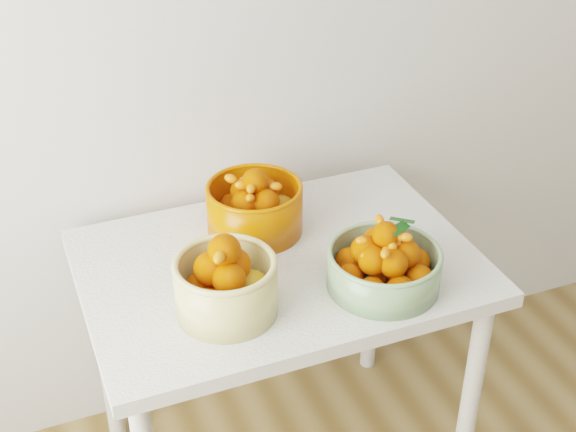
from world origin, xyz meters
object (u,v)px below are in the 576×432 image
(bowl_green, at_px, (384,265))
(bowl_cream, at_px, (226,284))
(bowl_orange, at_px, (255,207))
(table, at_px, (280,290))

(bowl_green, bearing_deg, bowl_cream, 172.85)
(bowl_cream, bearing_deg, bowl_orange, 59.22)
(table, height_order, bowl_cream, bowl_cream)
(bowl_orange, bearing_deg, bowl_cream, -120.78)
(table, relative_size, bowl_cream, 3.71)
(bowl_cream, xyz_separation_m, bowl_green, (0.38, -0.05, -0.02))
(bowl_cream, bearing_deg, bowl_green, -7.15)
(table, bearing_deg, bowl_orange, 93.31)
(table, xyz_separation_m, bowl_green, (0.20, -0.19, 0.16))
(table, distance_m, bowl_cream, 0.29)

